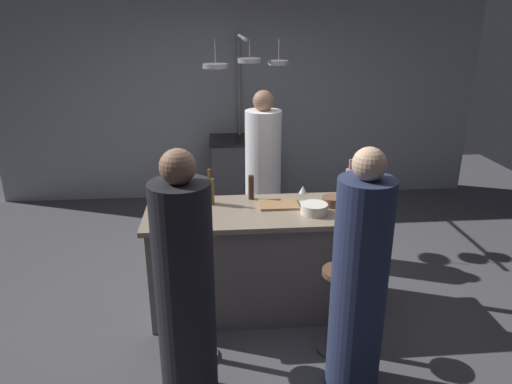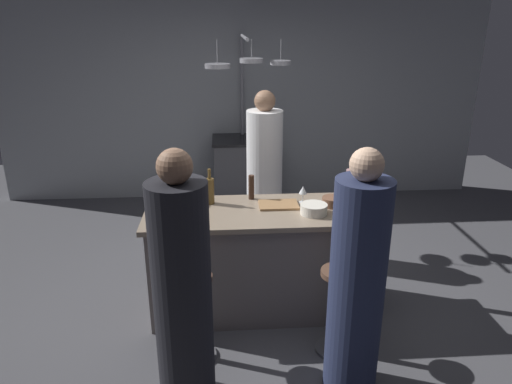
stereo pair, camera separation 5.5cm
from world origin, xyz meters
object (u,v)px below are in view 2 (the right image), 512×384
guest_right (357,286)px  wine_bottle_amber (210,190)px  cutting_board (279,205)px  mixing_bowl_steel (192,202)px  mixing_bowl_wooden (333,202)px  mixing_bowl_ceramic (314,209)px  wine_bottle_green (361,200)px  guest_left (182,294)px  wine_glass_by_chef (164,208)px  wine_bottle_rose (350,183)px  bar_stool_right (337,307)px  bar_stool_left (195,313)px  chef (264,181)px  stove_range (244,171)px  pepper_mill (251,187)px  wine_glass_near_right_guest (303,191)px

guest_right → wine_bottle_amber: bearing=129.1°
cutting_board → wine_bottle_amber: (-0.56, 0.09, 0.11)m
mixing_bowl_steel → mixing_bowl_wooden: bearing=-4.6°
mixing_bowl_ceramic → mixing_bowl_steel: bearing=165.6°
wine_bottle_green → mixing_bowl_wooden: size_ratio=1.68×
guest_left → wine_glass_by_chef: size_ratio=11.58×
wine_bottle_rose → bar_stool_right: bearing=-107.7°
wine_glass_by_chef → bar_stool_right: bearing=-19.8°
guest_left → mixing_bowl_wooden: bearing=42.7°
wine_bottle_rose → mixing_bowl_steel: size_ratio=2.11×
bar_stool_left → guest_left: (-0.04, -0.39, 0.41)m
guest_right → wine_glass_by_chef: guest_right is taller
bar_stool_right → cutting_board: 0.95m
guest_right → wine_bottle_amber: size_ratio=5.55×
bar_stool_right → mixing_bowl_wooden: (0.09, 0.67, 0.56)m
chef → guest_left: size_ratio=1.01×
chef → wine_bottle_amber: 1.04m
stove_range → cutting_board: (0.18, -2.37, 0.46)m
stove_range → mixing_bowl_ceramic: (0.44, -2.56, 0.49)m
guest_left → pepper_mill: guest_left is taller
guest_right → wine_glass_near_right_guest: (-0.16, 1.11, 0.23)m
stove_range → mixing_bowl_steel: (-0.53, -2.31, 0.48)m
wine_glass_by_chef → mixing_bowl_steel: bearing=58.5°
guest_right → mixing_bowl_ceramic: bearing=97.6°
mixing_bowl_steel → mixing_bowl_wooden: size_ratio=0.91×
chef → guest_left: bearing=-108.3°
cutting_board → mixing_bowl_wooden: mixing_bowl_wooden is taller
wine_bottle_rose → wine_glass_by_chef: (-1.52, -0.40, -0.03)m
chef → wine_bottle_rose: bearing=-50.8°
guest_left → wine_bottle_rose: bearing=43.0°
bar_stool_right → guest_left: guest_left is taller
pepper_mill → mixing_bowl_ceramic: 0.60m
cutting_board → stove_range: bearing=94.4°
wine_bottle_rose → wine_glass_by_chef: size_ratio=2.29×
wine_bottle_rose → wine_bottle_green: wine_bottle_rose is taller
cutting_board → wine_glass_near_right_guest: bearing=15.7°
pepper_mill → wine_glass_near_right_guest: bearing=-15.4°
wine_bottle_rose → mixing_bowl_ceramic: bearing=-137.6°
mixing_bowl_steel → mixing_bowl_ceramic: mixing_bowl_ceramic is taller
wine_bottle_rose → wine_glass_near_right_guest: bearing=-167.5°
stove_range → chef: (0.15, -1.41, 0.34)m
guest_right → mixing_bowl_steel: bearing=134.0°
guest_left → mixing_bowl_wooden: 1.57m
guest_right → bar_stool_left: 1.17m
wine_bottle_rose → wine_bottle_amber: bearing=-177.2°
mixing_bowl_ceramic → mixing_bowl_wooden: mixing_bowl_ceramic is taller
stove_range → guest_left: size_ratio=0.53×
bar_stool_left → chef: bearing=69.0°
stove_range → mixing_bowl_ceramic: 2.64m
wine_bottle_green → wine_glass_near_right_guest: bearing=147.3°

